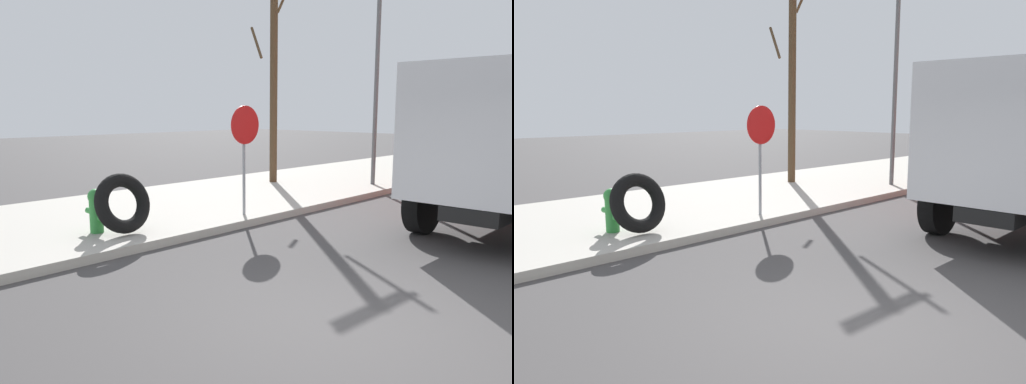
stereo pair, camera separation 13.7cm
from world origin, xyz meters
TOP-DOWN VIEW (x-y plane):
  - ground_plane at (0.00, 0.00)m, footprint 80.00×80.00m
  - sidewalk_curb at (0.00, 6.50)m, footprint 36.00×5.00m
  - fire_hydrant at (0.02, 5.16)m, footprint 0.27×0.60m
  - loose_tire at (0.30, 4.75)m, footprint 1.06×0.56m
  - stop_sign at (2.86, 4.39)m, footprint 0.76×0.08m
  - bare_tree at (6.75, 7.12)m, footprint 1.49×1.68m
  - street_light_pole at (8.41, 4.76)m, footprint 0.12×0.12m

SIDE VIEW (x-z plane):
  - ground_plane at x=0.00m, z-range 0.00..0.00m
  - sidewalk_curb at x=0.00m, z-range 0.00..0.15m
  - fire_hydrant at x=0.02m, z-range 0.17..0.94m
  - loose_tire at x=0.30m, z-range 0.15..1.22m
  - stop_sign at x=2.86m, z-range 0.58..2.77m
  - street_light_pole at x=8.41m, z-range 0.15..5.45m
  - bare_tree at x=6.75m, z-range 0.37..6.30m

